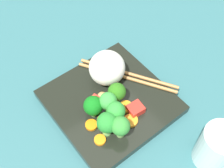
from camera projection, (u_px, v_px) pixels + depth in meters
ground_plane at (110, 106)px, 61.58cm from camera, size 110.00×110.00×2.00cm
square_plate at (110, 101)px, 59.98cm from camera, size 23.31×23.31×1.96cm
rice_mound at (107, 68)px, 59.49cm from camera, size 10.88×10.88×7.19cm
broccoli_floret_0 at (107, 123)px, 52.05cm from camera, size 4.00×4.00×5.64cm
broccoli_floret_1 at (116, 111)px, 53.11cm from camera, size 3.62×3.62×5.77cm
broccoli_floret_2 at (121, 127)px, 51.50cm from camera, size 3.64×3.64×5.72cm
broccoli_floret_3 at (108, 102)px, 54.69cm from camera, size 3.54×3.54×5.60cm
broccoli_floret_4 at (117, 92)px, 56.24cm from camera, size 3.65×3.65×5.27cm
broccoli_floret_5 at (93, 106)px, 54.84cm from camera, size 3.92×3.92×4.88cm
carrot_slice_0 at (132, 120)px, 55.95cm from camera, size 3.01×3.01×0.60cm
carrot_slice_1 at (91, 125)px, 55.26cm from camera, size 3.01×3.01×0.59cm
carrot_slice_2 at (126, 107)px, 57.66cm from camera, size 3.88×3.88×0.67cm
carrot_slice_3 at (103, 121)px, 55.73cm from camera, size 2.77×2.77×0.77cm
carrot_slice_4 at (100, 140)px, 53.41cm from camera, size 2.96×2.96×0.57cm
pepper_chunk_0 at (95, 103)px, 57.77cm from camera, size 3.27×3.43×1.44cm
pepper_chunk_1 at (135, 109)px, 56.79cm from camera, size 2.99×3.26×1.61cm
chicken_piece_1 at (104, 97)px, 58.44cm from camera, size 3.06×2.57×1.62cm
chopstick_pair at (128, 76)px, 62.36cm from camera, size 20.19×13.50×0.73cm
drinking_glass at (217, 148)px, 50.09cm from camera, size 6.76×6.76×9.04cm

